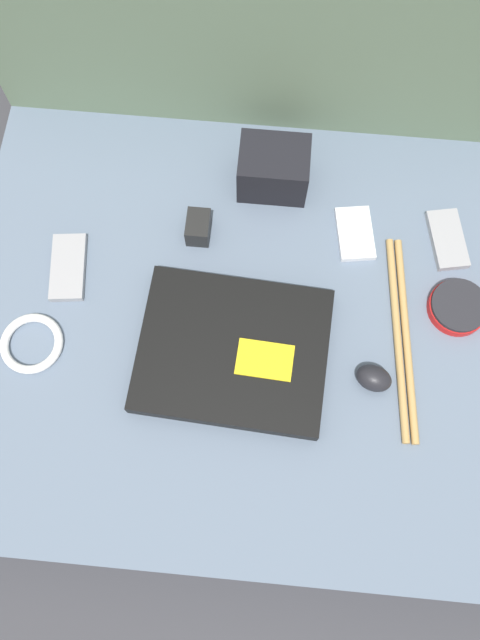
% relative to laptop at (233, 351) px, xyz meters
% --- Properties ---
extents(ground_plane, '(8.00, 8.00, 0.00)m').
position_rel_laptop_xyz_m(ground_plane, '(0.01, 0.05, -0.16)').
color(ground_plane, '#38383D').
extents(couch_seat, '(0.95, 0.79, 0.14)m').
position_rel_laptop_xyz_m(couch_seat, '(0.01, 0.05, -0.09)').
color(couch_seat, slate).
rests_on(couch_seat, ground_plane).
extents(couch_backrest, '(0.95, 0.20, 0.48)m').
position_rel_laptop_xyz_m(couch_backrest, '(0.01, 0.55, 0.08)').
color(couch_backrest, '#60755B').
rests_on(couch_backrest, ground_plane).
extents(laptop, '(0.32, 0.26, 0.03)m').
position_rel_laptop_xyz_m(laptop, '(0.00, 0.00, 0.00)').
color(laptop, black).
rests_on(laptop, couch_seat).
extents(computer_mouse, '(0.07, 0.06, 0.04)m').
position_rel_laptop_xyz_m(computer_mouse, '(0.23, -0.03, 0.00)').
color(computer_mouse, black).
rests_on(computer_mouse, couch_seat).
extents(speaker_puck, '(0.10, 0.10, 0.02)m').
position_rel_laptop_xyz_m(speaker_puck, '(0.37, 0.11, -0.00)').
color(speaker_puck, red).
rests_on(speaker_puck, couch_seat).
extents(phone_silver, '(0.08, 0.12, 0.01)m').
position_rel_laptop_xyz_m(phone_silver, '(0.35, 0.24, -0.01)').
color(phone_silver, '#99999E').
rests_on(phone_silver, couch_seat).
extents(phone_black, '(0.07, 0.13, 0.01)m').
position_rel_laptop_xyz_m(phone_black, '(-0.30, 0.13, -0.01)').
color(phone_black, '#99999E').
rests_on(phone_black, couch_seat).
extents(phone_small, '(0.08, 0.11, 0.01)m').
position_rel_laptop_xyz_m(phone_small, '(0.19, 0.24, -0.01)').
color(phone_small, silver).
rests_on(phone_small, couch_seat).
extents(camera_pouch, '(0.12, 0.09, 0.09)m').
position_rel_laptop_xyz_m(camera_pouch, '(0.04, 0.33, 0.03)').
color(camera_pouch, black).
rests_on(camera_pouch, couch_seat).
extents(charger_brick, '(0.04, 0.06, 0.04)m').
position_rel_laptop_xyz_m(charger_brick, '(-0.08, 0.21, 0.01)').
color(charger_brick, black).
rests_on(charger_brick, couch_seat).
extents(cable_coil, '(0.10, 0.10, 0.01)m').
position_rel_laptop_xyz_m(cable_coil, '(-0.33, -0.02, -0.01)').
color(cable_coil, white).
rests_on(cable_coil, couch_seat).
extents(drumstick_pair, '(0.06, 0.35, 0.01)m').
position_rel_laptop_xyz_m(drumstick_pair, '(0.28, 0.05, -0.01)').
color(drumstick_pair, tan).
rests_on(drumstick_pair, couch_seat).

